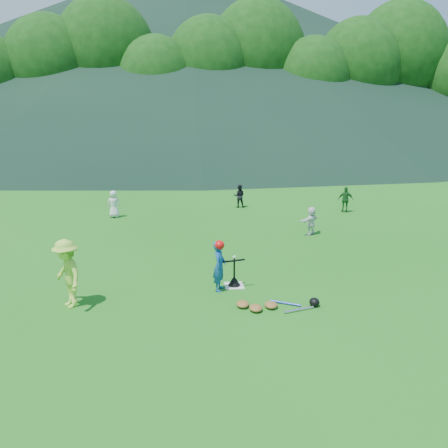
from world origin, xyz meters
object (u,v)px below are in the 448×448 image
batter_child (219,266)px  fielder_d (311,221)px  home_plate (234,286)px  equipment_pile (271,305)px  batting_tee (234,281)px  adult_coach (67,274)px  fielder_b (239,196)px  fielder_c (346,200)px  fielder_a (114,204)px

batter_child → fielder_d: batter_child is taller
home_plate → equipment_pile: (0.64, -1.27, 0.06)m
batting_tee → home_plate: bearing=0.0°
equipment_pile → adult_coach: bearing=173.3°
batter_child → equipment_pile: size_ratio=0.66×
fielder_b → fielder_c: (4.26, -1.37, 0.03)m
batter_child → adult_coach: 3.35m
fielder_b → fielder_d: bearing=119.4°
home_plate → batting_tee: 0.12m
batter_child → fielder_b: bearing=7.1°
batter_child → batting_tee: batter_child is taller
fielder_a → fielder_d: 7.70m
home_plate → fielder_a: size_ratio=0.42×
batter_child → fielder_b: size_ratio=1.19×
fielder_a → fielder_c: size_ratio=1.01×
batting_tee → fielder_c: bearing=53.1°
fielder_b → batter_child: bearing=86.9°
adult_coach → fielder_a: 8.17m
fielder_c → fielder_a: bearing=14.1°
home_plate → fielder_d: bearing=53.4°
adult_coach → fielder_c: adult_coach is taller
batting_tee → batter_child: bearing=-152.2°
fielder_a → batting_tee: size_ratio=1.58×
fielder_c → fielder_b: bearing=-3.7°
fielder_b → batting_tee: bearing=89.0°
batter_child → fielder_b: 9.12m
equipment_pile → fielder_d: bearing=65.6°
fielder_a → home_plate: bearing=123.6°
adult_coach → batting_tee: size_ratio=2.20×
fielder_b → equipment_pile: fielder_b is taller
batter_child → fielder_b: (1.66, 8.97, -0.09)m
fielder_c → batting_tee: size_ratio=1.56×
home_plate → batting_tee: bearing=0.0°
fielder_b → home_plate: bearing=89.0°
batting_tee → equipment_pile: size_ratio=0.38×
batter_child → fielder_c: 9.63m
batter_child → fielder_d: (3.50, 4.41, -0.11)m
fielder_c → fielder_d: fielder_c is taller
fielder_d → fielder_c: bearing=-165.0°
batter_child → equipment_pile: batter_child is taller
home_plate → batter_child: batter_child is taller
fielder_d → equipment_pile: 6.04m
batter_child → fielder_c: batter_child is taller
equipment_pile → fielder_a: bearing=117.5°
adult_coach → equipment_pile: (4.31, -0.51, -0.68)m
fielder_a → equipment_pile: size_ratio=0.60×
fielder_d → fielder_b: bearing=-105.8°
adult_coach → fielder_a: adult_coach is taller
fielder_c → fielder_d: bearing=67.0°
fielder_b → equipment_pile: bearing=93.7°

